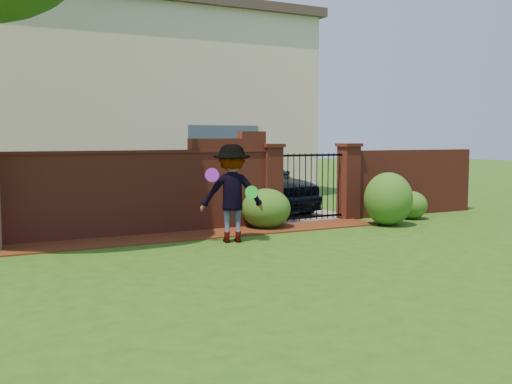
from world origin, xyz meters
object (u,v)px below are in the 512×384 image
frisbee_purple (212,175)px  frisbee_green (252,192)px  car (256,182)px  man (232,194)px

frisbee_purple → frisbee_green: 0.83m
car → frisbee_purple: (-3.08, -4.10, 0.51)m
frisbee_purple → frisbee_green: bearing=-16.4°
man → frisbee_green: 0.40m
frisbee_green → frisbee_purple: bearing=163.6°
frisbee_purple → frisbee_green: size_ratio=1.07×
car → frisbee_green: (-2.35, -4.32, 0.17)m
man → frisbee_purple: (-0.44, -0.06, 0.37)m
car → man: 4.83m
car → frisbee_green: 4.92m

